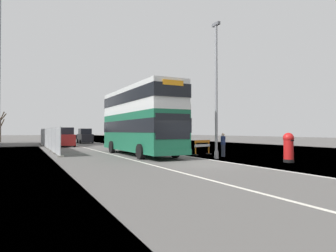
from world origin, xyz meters
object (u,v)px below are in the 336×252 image
double_decker_bus (139,120)px  car_oncoming_near (65,138)px  lamppost_foreground (216,94)px  car_receding_mid (85,136)px  red_pillar_postbox (289,146)px  roadworks_barrier (202,145)px  pedestrian_at_kerb (223,145)px

double_decker_bus → car_oncoming_near: size_ratio=2.82×
lamppost_foreground → car_receding_mid: size_ratio=2.13×
double_decker_bus → car_receding_mid: size_ratio=2.63×
lamppost_foreground → car_oncoming_near: 22.02m
double_decker_bus → car_receding_mid: 24.69m
red_pillar_postbox → roadworks_barrier: 7.09m
roadworks_barrier → pedestrian_at_kerb: bearing=-79.3°
lamppost_foreground → roadworks_barrier: lamppost_foreground is taller
car_oncoming_near → pedestrian_at_kerb: bearing=-67.0°
red_pillar_postbox → roadworks_barrier: size_ratio=1.00×
red_pillar_postbox → pedestrian_at_kerb: red_pillar_postbox is taller
red_pillar_postbox → car_receding_mid: bearing=99.0°
double_decker_bus → lamppost_foreground: 6.47m
lamppost_foreground → car_oncoming_near: (-6.97, 20.63, -3.25)m
roadworks_barrier → car_oncoming_near: bearing=114.3°
car_receding_mid → red_pillar_postbox: bearing=-81.0°
red_pillar_postbox → car_oncoming_near: bearing=111.0°
double_decker_bus → pedestrian_at_kerb: bearing=-41.2°
car_oncoming_near → car_receding_mid: car_oncoming_near is taller
double_decker_bus → roadworks_barrier: 5.26m
red_pillar_postbox → roadworks_barrier: (-1.47, 6.93, -0.24)m
roadworks_barrier → pedestrian_at_kerb: 2.14m
double_decker_bus → roadworks_barrier: (4.39, -2.09, -2.00)m
car_receding_mid → pedestrian_at_kerb: size_ratio=2.53×
lamppost_foreground → car_receding_mid: lamppost_foreground is taller
car_receding_mid → double_decker_bus: bearing=-91.2°
car_receding_mid → pedestrian_at_kerb: car_receding_mid is taller
pedestrian_at_kerb → roadworks_barrier: bearing=100.7°
car_receding_mid → pedestrian_at_kerb: (4.29, -28.82, -0.19)m
car_receding_mid → pedestrian_at_kerb: 29.14m
red_pillar_postbox → pedestrian_at_kerb: bearing=102.5°
double_decker_bus → roadworks_barrier: size_ratio=6.45×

